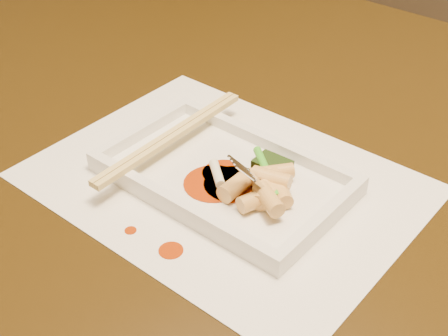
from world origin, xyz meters
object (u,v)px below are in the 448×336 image
Objects in this scene: table at (264,194)px; placemat at (224,182)px; chopstick_a at (168,135)px; fork at (291,134)px; plate_base at (224,178)px.

table is 3.50× the size of placemat.
chopstick_a is (-0.08, 0.00, 0.03)m from placemat.
fork is (0.07, 0.02, 0.08)m from placemat.
table is 0.23m from fork.
fork is (0.07, 0.02, 0.08)m from plate_base.
plate_base is at bearing 0.00° from chopstick_a.
plate_base is 0.08m from chopstick_a.
fork is (0.15, 0.02, 0.06)m from chopstick_a.
chopstick_a is (-0.08, 0.00, 0.02)m from plate_base.
fork is (0.10, -0.10, 0.18)m from table.
placemat is 1.54× the size of plate_base.
placemat is 0.09m from chopstick_a.
table is at bearing 135.12° from fork.
placemat is 0.11m from fork.
plate_base is 1.86× the size of fork.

